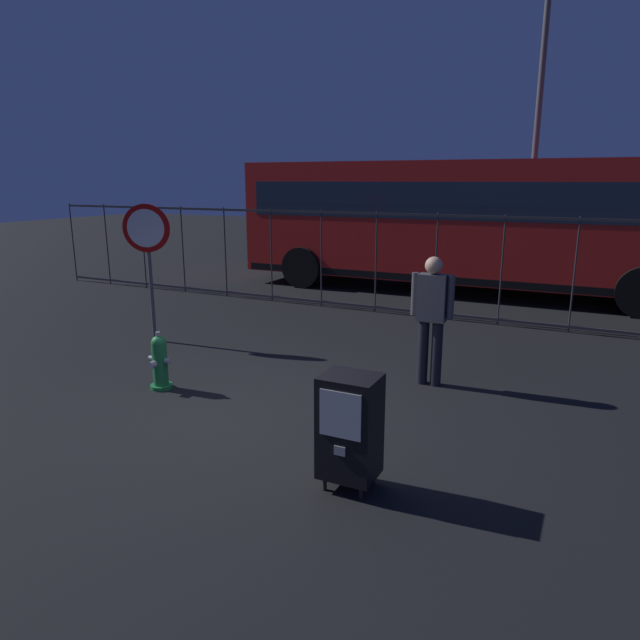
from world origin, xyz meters
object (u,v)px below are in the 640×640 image
at_px(pedestrian, 432,313).
at_px(street_light_near_left, 540,89).
at_px(bus_far, 638,214).
at_px(newspaper_box_primary, 350,426).
at_px(bus_near, 467,219).
at_px(stop_sign, 148,244).
at_px(fire_hydrant, 160,362).

height_order(pedestrian, street_light_near_left, street_light_near_left).
height_order(pedestrian, bus_far, bus_far).
xyz_separation_m(pedestrian, bus_far, (2.67, 10.66, 0.76)).
distance_m(newspaper_box_primary, pedestrian, 2.84).
distance_m(bus_near, street_light_near_left, 3.36).
bearing_deg(street_light_near_left, stop_sign, -122.22).
xyz_separation_m(newspaper_box_primary, pedestrian, (-0.08, 2.81, 0.38)).
bearing_deg(pedestrian, newspaper_box_primary, -88.39).
relative_size(stop_sign, bus_near, 0.21).
bearing_deg(stop_sign, bus_far, 55.57).
height_order(stop_sign, pedestrian, stop_sign).
bearing_deg(street_light_near_left, bus_near, -137.31).
distance_m(stop_sign, bus_far, 12.92).
bearing_deg(pedestrian, bus_near, 98.62).
relative_size(newspaper_box_primary, street_light_near_left, 0.13).
height_order(newspaper_box_primary, bus_far, bus_far).
bearing_deg(bus_far, pedestrian, -103.87).
xyz_separation_m(pedestrian, bus_near, (-1.00, 6.60, 0.76)).
distance_m(bus_far, street_light_near_left, 4.77).
relative_size(bus_far, street_light_near_left, 1.31).
bearing_deg(street_light_near_left, pedestrian, -91.83).
relative_size(pedestrian, bus_near, 0.16).
distance_m(stop_sign, bus_near, 7.53).
bearing_deg(bus_near, street_light_near_left, 42.21).
height_order(newspaper_box_primary, pedestrian, pedestrian).
distance_m(bus_near, bus_far, 5.48).
height_order(newspaper_box_primary, street_light_near_left, street_light_near_left).
distance_m(fire_hydrant, bus_near, 8.60).
height_order(bus_far, street_light_near_left, street_light_near_left).
xyz_separation_m(stop_sign, bus_near, (3.63, 6.59, 0.11)).
relative_size(newspaper_box_primary, bus_far, 0.10).
bearing_deg(fire_hydrant, bus_near, 76.19).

